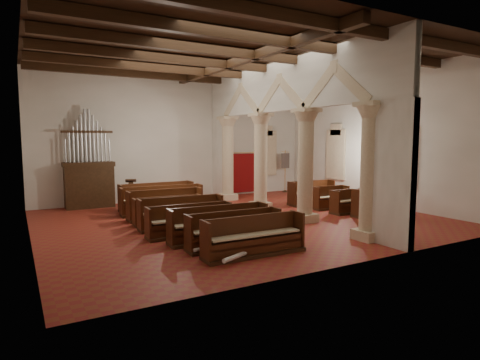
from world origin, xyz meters
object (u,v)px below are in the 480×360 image
at_px(pipe_organ, 89,176).
at_px(lectern, 131,194).
at_px(processional_banner, 285,178).
at_px(aisle_pew_0, 376,207).
at_px(nave_pew_0, 254,242).

bearing_deg(pipe_organ, lectern, -0.34).
relative_size(pipe_organ, processional_banner, 1.86).
distance_m(pipe_organ, aisle_pew_0, 12.06).
distance_m(lectern, processional_banner, 8.68).
bearing_deg(nave_pew_0, pipe_organ, 105.60).
xyz_separation_m(pipe_organ, aisle_pew_0, (9.37, -7.53, -1.00)).
distance_m(processional_banner, nave_pew_0, 12.54).
distance_m(pipe_organ, processional_banner, 10.49).
bearing_deg(processional_banner, aisle_pew_0, -98.03).
bearing_deg(processional_banner, nave_pew_0, -129.11).
height_order(pipe_organ, aisle_pew_0, pipe_organ).
bearing_deg(aisle_pew_0, lectern, 136.30).
relative_size(pipe_organ, aisle_pew_0, 2.24).
relative_size(pipe_organ, nave_pew_0, 1.56).
xyz_separation_m(lectern, nave_pew_0, (0.70, -9.67, -0.16)).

